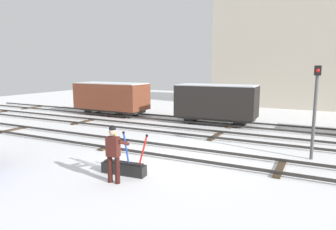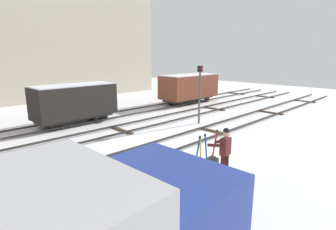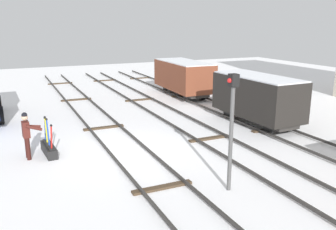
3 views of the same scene
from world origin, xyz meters
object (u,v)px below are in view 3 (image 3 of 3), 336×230
at_px(freight_car_mid_siding, 183,76).
at_px(freight_car_far_end, 257,97).
at_px(switch_lever_frame, 49,148).
at_px(rail_worker, 27,133).
at_px(signal_post, 232,120).

bearing_deg(freight_car_mid_siding, freight_car_far_end, 1.53).
height_order(freight_car_far_end, freight_car_mid_siding, freight_car_far_end).
xyz_separation_m(switch_lever_frame, freight_car_far_end, (-0.08, 9.86, 1.15)).
relative_size(rail_worker, signal_post, 0.50).
xyz_separation_m(freight_car_far_end, freight_car_mid_siding, (-7.97, -0.00, -0.03)).
xyz_separation_m(switch_lever_frame, freight_car_mid_siding, (-8.05, 9.86, 1.12)).
height_order(rail_worker, freight_car_far_end, freight_car_far_end).
relative_size(rail_worker, freight_car_mid_siding, 0.33).
distance_m(switch_lever_frame, freight_car_mid_siding, 12.78).
relative_size(freight_car_far_end, freight_car_mid_siding, 0.90).
height_order(switch_lever_frame, freight_car_far_end, freight_car_far_end).
xyz_separation_m(switch_lever_frame, rail_worker, (0.16, -0.73, 0.75)).
relative_size(switch_lever_frame, rail_worker, 0.94).
bearing_deg(rail_worker, switch_lever_frame, 98.05).
bearing_deg(signal_post, freight_car_far_end, 136.23).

